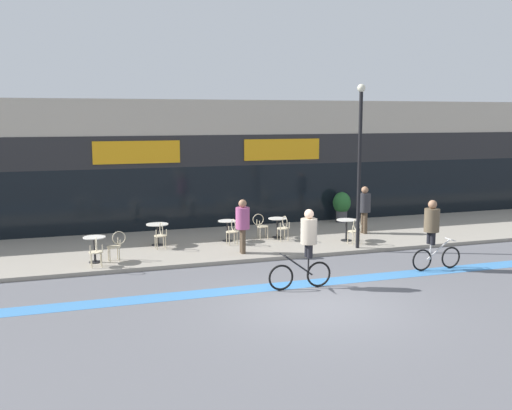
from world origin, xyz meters
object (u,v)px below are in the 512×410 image
object	(u,v)px
planter_pot	(342,205)
pedestrian_far_end	(243,221)
cyclist_0	(306,243)
pedestrian_near_end	(364,206)
cafe_chair_1_near	(161,234)
bistro_table_3	(277,224)
lamp_post	(360,155)
cafe_chair_0_side	(116,244)
bistro_table_0	(95,244)
bistro_table_1	(157,230)
cafe_chair_0_near	(96,250)
cafe_chair_3_near	(284,226)
cyclist_1	(433,229)
cafe_chair_3_side	(261,224)
bistro_table_4	(346,226)
cafe_chair_2_near	(233,230)
bistro_table_2	(227,227)
cafe_chair_4_near	(355,229)

from	to	relation	value
planter_pot	pedestrian_far_end	size ratio (longest dim) A/B	0.72
cyclist_0	pedestrian_near_end	size ratio (longest dim) A/B	1.19
cafe_chair_1_near	cyclist_0	size ratio (longest dim) A/B	0.43
bistro_table_3	lamp_post	world-z (taller)	lamp_post
cafe_chair_0_side	pedestrian_far_end	distance (m)	3.96
bistro_table_0	cafe_chair_0_side	xyz separation A→B (m)	(0.63, 0.01, -0.03)
bistro_table_1	cafe_chair_0_side	world-z (taller)	cafe_chair_0_side
bistro_table_3	cafe_chair_0_side	world-z (taller)	cafe_chair_0_side
cafe_chair_0_side	cyclist_0	size ratio (longest dim) A/B	0.43
cafe_chair_0_near	cafe_chair_3_near	world-z (taller)	same
bistro_table_0	lamp_post	bearing A→B (deg)	-4.91
lamp_post	cyclist_1	world-z (taller)	lamp_post
cafe_chair_3_near	cafe_chair_3_side	size ratio (longest dim) A/B	1.00
cafe_chair_0_side	pedestrian_near_end	size ratio (longest dim) A/B	0.51
cafe_chair_1_near	bistro_table_4	bearing A→B (deg)	-100.32
lamp_post	cafe_chair_2_near	bearing A→B (deg)	154.83
bistro_table_2	cafe_chair_0_side	size ratio (longest dim) A/B	0.81
cafe_chair_3_side	planter_pot	xyz separation A→B (m)	(4.26, 2.13, 0.19)
cafe_chair_0_near	planter_pot	world-z (taller)	planter_pot
bistro_table_4	cafe_chair_3_side	distance (m)	3.02
cafe_chair_3_near	cyclist_1	world-z (taller)	cyclist_1
bistro_table_0	cafe_chair_3_side	xyz separation A→B (m)	(5.83, 1.72, -0.03)
planter_pot	cafe_chair_3_side	bearing A→B (deg)	-153.44
bistro_table_1	planter_pot	distance (m)	8.19
cyclist_1	planter_pot	bearing A→B (deg)	83.32
lamp_post	pedestrian_far_end	size ratio (longest dim) A/B	3.09
cafe_chair_3_near	pedestrian_near_end	bearing A→B (deg)	-87.50
cafe_chair_3_near	planter_pot	size ratio (longest dim) A/B	0.72
cafe_chair_2_near	cafe_chair_4_near	world-z (taller)	same
bistro_table_1	cyclist_1	distance (m)	8.92
cafe_chair_3_near	cafe_chair_0_near	bearing A→B (deg)	101.55
cafe_chair_3_side	pedestrian_far_end	world-z (taller)	pedestrian_far_end
bistro_table_4	cafe_chair_2_near	world-z (taller)	cafe_chair_2_near
cafe_chair_0_near	cyclist_0	world-z (taller)	cyclist_0
cafe_chair_0_near	cafe_chair_3_near	xyz separation A→B (m)	(6.46, 1.72, 0.00)
bistro_table_2	cyclist_1	distance (m)	7.07
cafe_chair_0_side	cafe_chair_3_side	bearing A→B (deg)	-167.22
cafe_chair_1_near	cafe_chair_2_near	xyz separation A→B (m)	(2.42, -0.10, 0.00)
bistro_table_4	cafe_chair_3_side	bearing A→B (deg)	154.73
bistro_table_2	cafe_chair_1_near	xyz separation A→B (m)	(-2.42, -0.53, 0.00)
planter_pot	cyclist_1	size ratio (longest dim) A/B	0.60
bistro_table_3	cafe_chair_3_side	distance (m)	0.63
bistro_table_0	cafe_chair_0_side	size ratio (longest dim) A/B	0.86
bistro_table_3	lamp_post	xyz separation A→B (m)	(1.92, -2.44, 2.58)
bistro_table_3	cafe_chair_0_side	size ratio (longest dim) A/B	0.78
cyclist_1	pedestrian_near_end	world-z (taller)	cyclist_1
bistro_table_1	cafe_chair_3_side	xyz separation A→B (m)	(3.67, -0.06, -0.01)
bistro_table_2	pedestrian_near_end	bearing A→B (deg)	-2.73
bistro_table_0	cafe_chair_4_near	size ratio (longest dim) A/B	0.86
bistro_table_4	cafe_chair_1_near	bearing A→B (deg)	173.54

